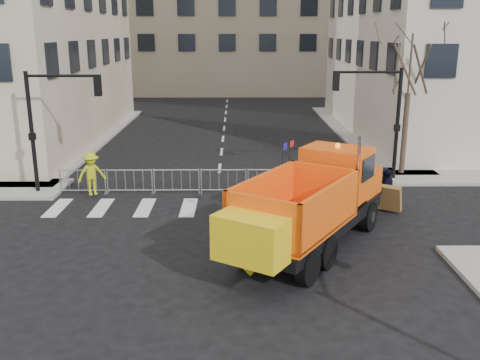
{
  "coord_description": "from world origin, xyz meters",
  "views": [
    {
      "loc": [
        0.83,
        -15.43,
        7.04
      ],
      "look_at": [
        0.99,
        2.5,
        2.01
      ],
      "focal_mm": 40.0,
      "sensor_mm": 36.0,
      "label": 1
    }
  ],
  "objects_px": {
    "plow_truck": "(311,202)",
    "newspaper_box": "(298,180)",
    "cop_a": "(383,188)",
    "cop_c": "(388,190)",
    "worker": "(92,174)",
    "cop_b": "(350,197)"
  },
  "relations": [
    {
      "from": "cop_a",
      "to": "newspaper_box",
      "type": "xyz_separation_m",
      "value": [
        -3.26,
        1.86,
        -0.17
      ]
    },
    {
      "from": "plow_truck",
      "to": "cop_b",
      "type": "relative_size",
      "value": 5.57
    },
    {
      "from": "cop_c",
      "to": "worker",
      "type": "relative_size",
      "value": 0.91
    },
    {
      "from": "cop_b",
      "to": "cop_c",
      "type": "height_order",
      "value": "cop_c"
    },
    {
      "from": "cop_b",
      "to": "plow_truck",
      "type": "bearing_deg",
      "value": 74.86
    },
    {
      "from": "worker",
      "to": "cop_b",
      "type": "bearing_deg",
      "value": -44.96
    },
    {
      "from": "plow_truck",
      "to": "cop_a",
      "type": "height_order",
      "value": "plow_truck"
    },
    {
      "from": "plow_truck",
      "to": "cop_a",
      "type": "relative_size",
      "value": 5.45
    },
    {
      "from": "cop_b",
      "to": "worker",
      "type": "height_order",
      "value": "worker"
    },
    {
      "from": "cop_c",
      "to": "worker",
      "type": "xyz_separation_m",
      "value": [
        -12.35,
        1.76,
        0.23
      ]
    },
    {
      "from": "cop_a",
      "to": "cop_c",
      "type": "xyz_separation_m",
      "value": [
        0.13,
        -0.23,
        -0.01
      ]
    },
    {
      "from": "worker",
      "to": "newspaper_box",
      "type": "relative_size",
      "value": 1.71
    },
    {
      "from": "plow_truck",
      "to": "worker",
      "type": "distance_m",
      "value": 10.45
    },
    {
      "from": "cop_b",
      "to": "worker",
      "type": "xyz_separation_m",
      "value": [
        -10.62,
        2.76,
        0.24
      ]
    },
    {
      "from": "worker",
      "to": "newspaper_box",
      "type": "height_order",
      "value": "worker"
    },
    {
      "from": "worker",
      "to": "cop_c",
      "type": "bearing_deg",
      "value": -38.55
    },
    {
      "from": "cop_b",
      "to": "newspaper_box",
      "type": "xyz_separation_m",
      "value": [
        -1.66,
        3.09,
        -0.15
      ]
    },
    {
      "from": "cop_c",
      "to": "cop_a",
      "type": "bearing_deg",
      "value": -115.36
    },
    {
      "from": "plow_truck",
      "to": "newspaper_box",
      "type": "height_order",
      "value": "plow_truck"
    },
    {
      "from": "cop_a",
      "to": "newspaper_box",
      "type": "distance_m",
      "value": 3.76
    },
    {
      "from": "plow_truck",
      "to": "cop_b",
      "type": "distance_m",
      "value": 3.73
    },
    {
      "from": "plow_truck",
      "to": "cop_b",
      "type": "xyz_separation_m",
      "value": [
        1.96,
        3.06,
        -0.81
      ]
    }
  ]
}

